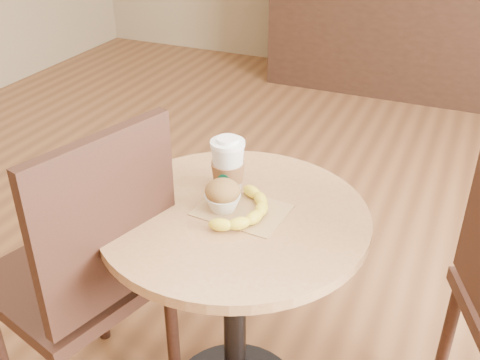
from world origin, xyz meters
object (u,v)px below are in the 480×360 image
Objects in this scene: cafe_table at (234,270)px; chair_left at (87,272)px; muffin at (223,195)px; banana at (247,210)px; coffee_cup at (228,167)px.

chair_left is at bearing -151.35° from cafe_table.
banana is at bearing -1.92° from muffin.
muffin is 0.08m from banana.
cafe_table is 0.42m from chair_left.
chair_left reaches higher than banana.
coffee_cup is 0.12m from muffin.
chair_left is 0.45m from muffin.
chair_left is 4.13× the size of banana.
chair_left is 0.50m from banana.
cafe_table is 7.55× the size of muffin.
muffin is at bearing -173.73° from banana.
chair_left reaches higher than coffee_cup.
coffee_cup is (0.30, 0.31, 0.26)m from chair_left.
cafe_table is at bearing -178.25° from banana.
coffee_cup reaches higher than banana.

